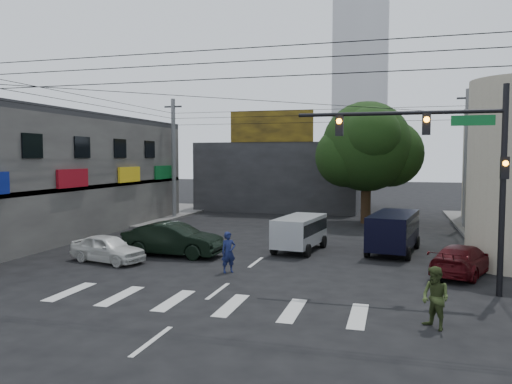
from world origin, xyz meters
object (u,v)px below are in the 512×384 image
at_px(dark_sedan, 173,239).
at_px(utility_pole_far_left, 174,159).
at_px(white_compact, 108,248).
at_px(maroon_sedan, 463,260).
at_px(traffic_gantry, 451,155).
at_px(utility_pole_far_right, 466,159).
at_px(silver_minivan, 300,234).
at_px(street_tree, 367,147).
at_px(traffic_officer, 228,252).
at_px(navy_van, 393,233).
at_px(pedestrian_olive, 435,298).

bearing_deg(dark_sedan, utility_pole_far_left, 26.57).
xyz_separation_m(white_compact, maroon_sedan, (15.19, 1.68, -0.01)).
relative_size(traffic_gantry, utility_pole_far_right, 0.78).
xyz_separation_m(dark_sedan, silver_minivan, (5.65, 2.84, 0.08)).
relative_size(dark_sedan, silver_minivan, 1.15).
distance_m(street_tree, traffic_gantry, 18.42).
relative_size(utility_pole_far_left, dark_sedan, 1.88).
bearing_deg(utility_pole_far_right, silver_minivan, -130.32).
bearing_deg(traffic_gantry, maroon_sedan, 73.88).
bearing_deg(utility_pole_far_left, traffic_gantry, -42.86).
distance_m(white_compact, traffic_officer, 5.97).
xyz_separation_m(silver_minivan, traffic_officer, (-1.95, -5.45, -0.02)).
bearing_deg(dark_sedan, traffic_gantry, -104.00).
height_order(street_tree, maroon_sedan, street_tree).
relative_size(silver_minivan, traffic_officer, 2.51).
bearing_deg(utility_pole_far_left, street_tree, 3.95).
height_order(silver_minivan, navy_van, navy_van).
relative_size(white_compact, pedestrian_olive, 2.25).
bearing_deg(white_compact, navy_van, -51.61).
bearing_deg(utility_pole_far_right, utility_pole_far_left, 180.00).
distance_m(street_tree, silver_minivan, 12.87).
bearing_deg(navy_van, utility_pole_far_left, 67.86).
xyz_separation_m(street_tree, silver_minivan, (-2.61, -11.73, -4.60)).
bearing_deg(maroon_sedan, navy_van, -33.70).
relative_size(silver_minivan, navy_van, 0.82).
xyz_separation_m(white_compact, navy_van, (12.47, 5.77, 0.36)).
height_order(utility_pole_far_left, utility_pole_far_right, same).
xyz_separation_m(utility_pole_far_right, traffic_officer, (-11.06, -16.18, -3.75)).
height_order(utility_pole_far_left, navy_van, utility_pole_far_left).
bearing_deg(dark_sedan, silver_minivan, -61.45).
xyz_separation_m(dark_sedan, white_compact, (-2.24, -2.12, -0.17)).
distance_m(white_compact, silver_minivan, 9.33).
bearing_deg(silver_minivan, maroon_sedan, -106.31).
relative_size(traffic_gantry, maroon_sedan, 1.57).
bearing_deg(white_compact, silver_minivan, -44.30).
bearing_deg(navy_van, pedestrian_olive, -165.15).
relative_size(silver_minivan, pedestrian_olive, 2.44).
bearing_deg(pedestrian_olive, traffic_gantry, 127.28).
xyz_separation_m(utility_pole_far_right, white_compact, (-17.00, -15.69, -3.97)).
xyz_separation_m(utility_pole_far_left, traffic_officer, (9.94, -16.18, -3.75)).
bearing_deg(traffic_officer, maroon_sedan, -26.85).
xyz_separation_m(utility_pole_far_right, maroon_sedan, (-1.81, -14.01, -3.99)).
distance_m(navy_van, traffic_officer, 9.05).
bearing_deg(traffic_officer, silver_minivan, 30.24).
distance_m(maroon_sedan, pedestrian_olive, 7.22).
height_order(maroon_sedan, traffic_officer, traffic_officer).
bearing_deg(utility_pole_far_right, pedestrian_olive, -99.11).
distance_m(street_tree, pedestrian_olive, 22.75).
xyz_separation_m(dark_sedan, maroon_sedan, (12.94, -0.44, -0.18)).
height_order(traffic_gantry, pedestrian_olive, traffic_gantry).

